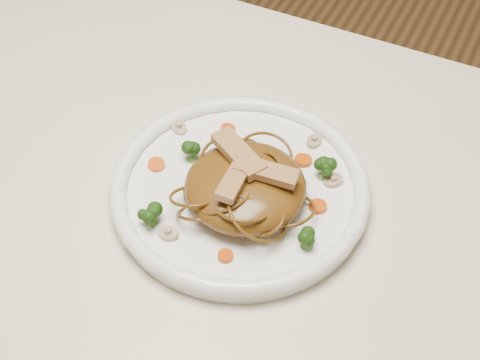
% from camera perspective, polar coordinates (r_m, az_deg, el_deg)
% --- Properties ---
extents(table, '(1.20, 0.80, 0.75)m').
position_cam_1_polar(table, '(0.91, -5.96, -5.27)').
color(table, beige).
rests_on(table, ground).
extents(plate, '(0.36, 0.36, 0.02)m').
position_cam_1_polar(plate, '(0.82, -0.00, -1.03)').
color(plate, white).
rests_on(plate, table).
extents(noodle_mound, '(0.18, 0.18, 0.04)m').
position_cam_1_polar(noodle_mound, '(0.78, 0.45, -0.53)').
color(noodle_mound, brown).
rests_on(noodle_mound, plate).
extents(chicken_a, '(0.07, 0.03, 0.01)m').
position_cam_1_polar(chicken_a, '(0.76, 2.15, 0.70)').
color(chicken_a, tan).
rests_on(chicken_a, noodle_mound).
extents(chicken_b, '(0.08, 0.06, 0.01)m').
position_cam_1_polar(chicken_b, '(0.77, -0.11, 2.20)').
color(chicken_b, tan).
rests_on(chicken_b, noodle_mound).
extents(chicken_c, '(0.03, 0.07, 0.01)m').
position_cam_1_polar(chicken_c, '(0.75, -0.41, 0.11)').
color(chicken_c, tan).
rests_on(chicken_c, noodle_mound).
extents(broccoli_0, '(0.04, 0.04, 0.03)m').
position_cam_1_polar(broccoli_0, '(0.81, 6.86, 1.01)').
color(broccoli_0, '#1B430E').
rests_on(broccoli_0, plate).
extents(broccoli_1, '(0.03, 0.03, 0.03)m').
position_cam_1_polar(broccoli_1, '(0.83, -4.01, 2.33)').
color(broccoli_1, '#1B430E').
rests_on(broccoli_1, plate).
extents(broccoli_2, '(0.03, 0.03, 0.03)m').
position_cam_1_polar(broccoli_2, '(0.77, -7.40, -2.73)').
color(broccoli_2, '#1B430E').
rests_on(broccoli_2, plate).
extents(broccoli_3, '(0.03, 0.03, 0.03)m').
position_cam_1_polar(broccoli_3, '(0.75, 5.56, -4.72)').
color(broccoli_3, '#1B430E').
rests_on(broccoli_3, plate).
extents(carrot_0, '(0.02, 0.02, 0.00)m').
position_cam_1_polar(carrot_0, '(0.84, 5.20, 1.64)').
color(carrot_0, '#DA5407').
rests_on(carrot_0, plate).
extents(carrot_1, '(0.02, 0.02, 0.00)m').
position_cam_1_polar(carrot_1, '(0.84, -6.87, 1.26)').
color(carrot_1, '#DA5407').
rests_on(carrot_1, plate).
extents(carrot_2, '(0.02, 0.02, 0.00)m').
position_cam_1_polar(carrot_2, '(0.79, 6.40, -2.15)').
color(carrot_2, '#DA5407').
rests_on(carrot_2, plate).
extents(carrot_3, '(0.02, 0.02, 0.00)m').
position_cam_1_polar(carrot_3, '(0.87, -1.02, 4.22)').
color(carrot_3, '#DA5407').
rests_on(carrot_3, plate).
extents(carrot_4, '(0.02, 0.02, 0.00)m').
position_cam_1_polar(carrot_4, '(0.75, -1.20, -6.23)').
color(carrot_4, '#DA5407').
rests_on(carrot_4, plate).
extents(mushroom_0, '(0.03, 0.03, 0.01)m').
position_cam_1_polar(mushroom_0, '(0.77, -5.90, -4.39)').
color(mushroom_0, beige).
rests_on(mushroom_0, plate).
extents(mushroom_1, '(0.03, 0.03, 0.01)m').
position_cam_1_polar(mushroom_1, '(0.82, 7.67, -0.08)').
color(mushroom_1, beige).
rests_on(mushroom_1, plate).
extents(mushroom_2, '(0.03, 0.03, 0.01)m').
position_cam_1_polar(mushroom_2, '(0.88, -5.00, 4.30)').
color(mushroom_2, beige).
rests_on(mushroom_2, plate).
extents(mushroom_3, '(0.03, 0.03, 0.01)m').
position_cam_1_polar(mushroom_3, '(0.86, 6.08, 3.18)').
color(mushroom_3, beige).
rests_on(mushroom_3, plate).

